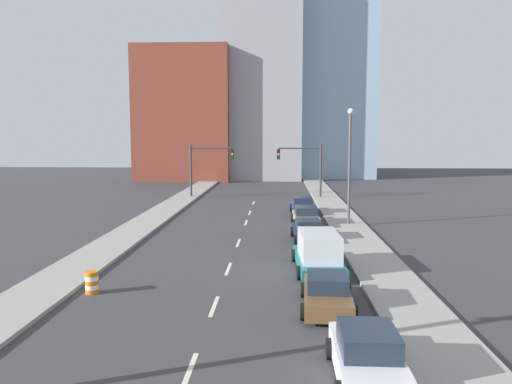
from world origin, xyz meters
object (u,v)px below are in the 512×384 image
object	(u,v)px
traffic_barrel	(92,282)
box_truck_teal	(319,252)
sedan_white	(368,357)
traffic_signal_left	(204,163)
sedan_navy	(308,231)
sedan_tan	(306,217)
sedan_brown	(327,293)
traffic_signal_right	(307,163)
sedan_blue	(303,206)
street_lamp	(350,159)

from	to	relation	value
traffic_barrel	box_truck_teal	bearing A→B (deg)	22.07
sedan_white	box_truck_teal	world-z (taller)	box_truck_teal
traffic_signal_left	sedan_navy	bearing A→B (deg)	-65.58
traffic_signal_left	traffic_barrel	bearing A→B (deg)	-89.75
traffic_signal_left	sedan_tan	xyz separation A→B (m)	(10.10, -16.36, -3.13)
sedan_brown	traffic_barrel	bearing A→B (deg)	174.53
sedan_white	sedan_tan	world-z (taller)	sedan_white
traffic_signal_right	sedan_blue	bearing A→B (deg)	-95.01
sedan_brown	street_lamp	bearing A→B (deg)	82.54
sedan_navy	traffic_barrel	bearing A→B (deg)	-134.08
sedan_navy	sedan_blue	size ratio (longest dim) A/B	1.03
street_lamp	sedan_navy	xyz separation A→B (m)	(-3.30, -5.40, -4.38)
sedan_white	box_truck_teal	xyz separation A→B (m)	(-0.45, 11.19, 0.26)
traffic_signal_right	sedan_navy	distance (m)	22.19
street_lamp	sedan_white	distance (m)	24.34
traffic_signal_right	sedan_tan	distance (m)	16.69
traffic_barrel	sedan_navy	world-z (taller)	sedan_navy
sedan_white	sedan_blue	world-z (taller)	sedan_white
street_lamp	box_truck_teal	xyz separation A→B (m)	(-3.20, -12.60, -4.07)
traffic_signal_right	box_truck_teal	xyz separation A→B (m)	(-1.03, -29.13, -2.86)
traffic_signal_right	sedan_tan	world-z (taller)	traffic_signal_right
street_lamp	sedan_tan	world-z (taller)	street_lamp
traffic_signal_right	sedan_brown	distance (m)	34.75
sedan_blue	street_lamp	bearing A→B (deg)	-61.01
sedan_tan	sedan_blue	xyz separation A→B (m)	(0.03, 5.35, 0.02)
sedan_blue	traffic_barrel	bearing A→B (deg)	-114.87
box_truck_teal	sedan_tan	xyz separation A→B (m)	(0.04, 12.76, -0.28)
traffic_barrel	sedan_tan	distance (m)	19.51
sedan_navy	sedan_blue	xyz separation A→B (m)	(0.17, 10.92, 0.05)
traffic_signal_right	sedan_white	bearing A→B (deg)	-90.82
box_truck_teal	sedan_blue	xyz separation A→B (m)	(0.07, 18.12, -0.25)
traffic_barrel	sedan_white	world-z (taller)	sedan_white
street_lamp	box_truck_teal	size ratio (longest dim) A/B	1.56
street_lamp	box_truck_teal	world-z (taller)	street_lamp
traffic_barrel	sedan_navy	distance (m)	14.90
traffic_signal_left	street_lamp	world-z (taller)	street_lamp
traffic_signal_right	sedan_blue	world-z (taller)	traffic_signal_right
traffic_signal_left	sedan_tan	distance (m)	19.48
street_lamp	sedan_brown	xyz separation A→B (m)	(-3.30, -18.06, -4.38)
street_lamp	sedan_white	xyz separation A→B (m)	(-2.75, -23.79, -4.33)
traffic_barrel	sedan_tan	world-z (taller)	sedan_tan
traffic_signal_left	street_lamp	xyz separation A→B (m)	(13.26, -16.53, 1.22)
sedan_white	sedan_navy	distance (m)	18.39
sedan_white	box_truck_teal	bearing A→B (deg)	92.76
traffic_barrel	box_truck_teal	size ratio (longest dim) A/B	0.17
traffic_signal_right	street_lamp	distance (m)	16.72
sedan_tan	sedan_navy	bearing A→B (deg)	-93.12
traffic_signal_right	sedan_brown	bearing A→B (deg)	-91.87
street_lamp	box_truck_teal	bearing A→B (deg)	-104.26
traffic_signal_left	traffic_barrel	size ratio (longest dim) A/B	6.06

